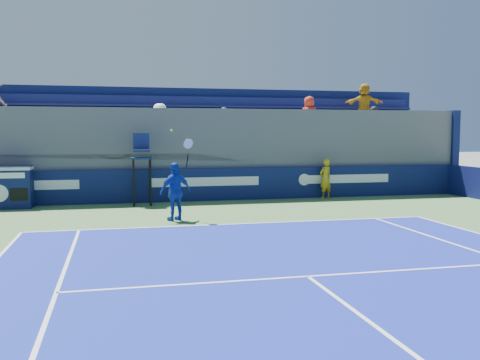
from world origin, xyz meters
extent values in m
imported|color=gold|center=(4.56, 16.76, 0.77)|extent=(0.65, 0.55, 1.51)
cube|color=white|center=(0.00, 11.88, 0.02)|extent=(10.97, 0.07, 0.00)
cube|color=white|center=(0.00, 6.40, 0.02)|extent=(8.23, 0.07, 0.00)
cube|color=#0C1444|center=(0.00, 17.10, 0.60)|extent=(20.40, 0.20, 1.20)
cube|color=white|center=(-6.00, 17.00, 0.72)|extent=(3.20, 0.01, 0.32)
cube|color=white|center=(0.00, 17.00, 0.72)|extent=(4.00, 0.01, 0.32)
cube|color=white|center=(5.50, 17.00, 0.72)|extent=(3.60, 0.01, 0.32)
cylinder|color=white|center=(3.80, 16.99, 0.72)|extent=(0.44, 0.01, 0.44)
cube|color=#0E1648|center=(-6.52, 16.60, 0.70)|extent=(1.33, 0.75, 1.40)
cube|color=silver|center=(-6.52, 16.60, 1.33)|extent=(1.35, 0.77, 0.10)
cube|color=black|center=(-6.23, 16.23, 0.50)|extent=(0.55, 0.04, 0.40)
cube|color=white|center=(-6.53, 16.24, 1.12)|extent=(1.00, 0.05, 0.18)
cylinder|color=black|center=(-2.59, 16.11, 0.80)|extent=(0.07, 0.07, 1.60)
cylinder|color=black|center=(-2.03, 16.10, 0.80)|extent=(0.07, 0.07, 1.60)
cylinder|color=black|center=(-2.57, 16.67, 0.80)|extent=(0.07, 0.07, 1.60)
cylinder|color=black|center=(-2.01, 16.66, 0.80)|extent=(0.07, 0.07, 1.60)
cube|color=#0F1E4B|center=(-2.30, 16.39, 1.63)|extent=(0.72, 0.72, 0.06)
cube|color=#131C47|center=(-2.30, 16.29, 1.88)|extent=(0.56, 0.47, 0.08)
cube|color=#151F51|center=(-2.29, 16.65, 2.18)|extent=(0.55, 0.08, 0.60)
imported|color=#1336A2|center=(-1.55, 12.85, 0.84)|extent=(1.05, 0.76, 1.65)
cylinder|color=black|center=(-1.20, 12.92, 1.70)|extent=(0.08, 0.16, 0.39)
torus|color=silver|center=(-1.18, 12.85, 2.18)|extent=(0.31, 0.20, 0.29)
cylinder|color=silver|center=(-1.18, 12.85, 2.18)|extent=(0.26, 0.16, 0.24)
sphere|color=#D1E132|center=(-1.66, 12.71, 2.55)|extent=(0.07, 0.07, 0.07)
cube|color=#4C4C51|center=(0.00, 19.00, 1.69)|extent=(20.40, 3.60, 3.38)
cube|color=#4C4C51|center=(0.00, 17.65, 1.48)|extent=(20.40, 0.90, 0.55)
cube|color=#161C52|center=(0.00, 17.55, 1.95)|extent=(20.00, 0.45, 0.08)
cube|color=#161C52|center=(0.00, 17.80, 2.15)|extent=(20.00, 0.06, 0.45)
cube|color=#4C4C51|center=(0.00, 18.55, 2.02)|extent=(20.40, 0.90, 0.55)
cube|color=#161C52|center=(0.00, 18.45, 2.50)|extent=(20.00, 0.45, 0.08)
cube|color=#161C52|center=(0.00, 18.70, 2.70)|extent=(20.00, 0.06, 0.45)
cube|color=#4C4C51|center=(0.00, 19.45, 2.58)|extent=(20.40, 0.90, 0.55)
cube|color=#161C52|center=(0.00, 19.35, 3.05)|extent=(20.00, 0.45, 0.08)
cube|color=#161C52|center=(0.00, 19.60, 3.25)|extent=(20.00, 0.06, 0.45)
cube|color=#4C4C51|center=(0.00, 20.35, 3.13)|extent=(20.40, 0.90, 0.55)
cube|color=#161C52|center=(0.00, 20.25, 3.60)|extent=(20.00, 0.45, 0.08)
cube|color=#161C52|center=(0.00, 20.50, 3.80)|extent=(20.00, 0.06, 0.45)
cube|color=#0C1647|center=(0.00, 20.95, 2.20)|extent=(20.80, 0.30, 4.40)
cube|color=#0C1647|center=(10.35, 19.00, 1.70)|extent=(0.30, 3.90, 3.40)
imported|color=white|center=(-1.56, 17.60, 2.66)|extent=(1.16, 0.67, 1.78)
imported|color=teal|center=(0.84, 17.60, 2.61)|extent=(0.99, 0.42, 1.68)
imported|color=red|center=(4.53, 18.50, 3.15)|extent=(0.81, 0.53, 1.65)
imported|color=black|center=(6.91, 17.60, 2.66)|extent=(0.72, 0.54, 1.78)
imported|color=#C39016|center=(7.39, 19.40, 3.75)|extent=(1.70, 1.09, 1.75)
camera|label=1|loc=(-3.20, -2.09, 2.47)|focal=40.00mm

